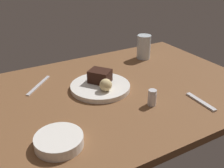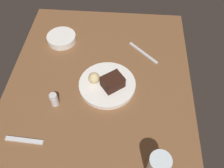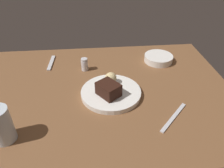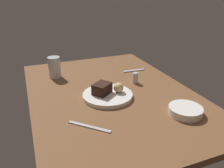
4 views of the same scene
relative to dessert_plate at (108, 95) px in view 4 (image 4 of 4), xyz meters
The scene contains 9 objects.
dining_table 7.29cm from the dessert_plate, 34.29° to the right, with size 120.00×84.00×3.00cm, color brown.
dessert_plate is the anchor object (origin of this frame).
chocolate_cake_slice 4.71cm from the dessert_plate, 63.71° to the left, with size 7.05×8.93×5.47cm, color black.
bread_roll 6.87cm from the dessert_plate, 94.48° to the right, with size 5.15×5.15×5.15cm, color #DBC184.
salt_shaker 24.25cm from the dessert_plate, 62.31° to the right, with size 3.36×3.36×6.37cm.
water_glass 43.13cm from the dessert_plate, 28.81° to the left, with size 7.34×7.34×12.95cm, color silver.
side_bowl 38.54cm from the dessert_plate, 136.48° to the right, with size 15.00×15.00×3.43cm, color white.
dessert_spoon 41.46cm from the dessert_plate, 45.56° to the right, with size 15.00×1.80×0.70cm, color silver.
butter_knife 27.49cm from the dessert_plate, 143.81° to the left, with size 19.00×1.40×0.50cm, color silver.
Camera 4 is at (-103.29, 40.00, 56.78)cm, focal length 36.58 mm.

